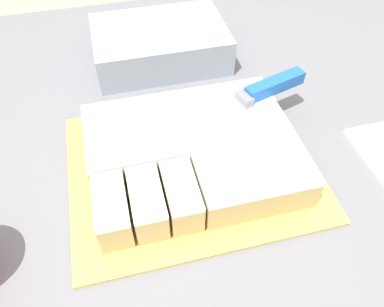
{
  "coord_description": "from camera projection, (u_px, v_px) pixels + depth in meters",
  "views": [
    {
      "loc": [
        -0.14,
        -0.38,
        1.38
      ],
      "look_at": [
        -0.05,
        -0.02,
        0.96
      ],
      "focal_mm": 35.0,
      "sensor_mm": 36.0,
      "label": 1
    }
  ],
  "objects": [
    {
      "name": "knife",
      "position": [
        253.0,
        95.0,
        0.6
      ],
      "size": [
        0.32,
        0.12,
        0.02
      ],
      "rotation": [
        0.0,
        0.0,
        3.43
      ],
      "color": "silver",
      "rests_on": "cake"
    },
    {
      "name": "cake_board",
      "position": [
        192.0,
        167.0,
        0.59
      ],
      "size": [
        0.38,
        0.31,
        0.01
      ],
      "color": "gold",
      "rests_on": "countertop"
    },
    {
      "name": "cake",
      "position": [
        193.0,
        152.0,
        0.57
      ],
      "size": [
        0.31,
        0.24,
        0.06
      ],
      "color": "tan",
      "rests_on": "cake_board"
    },
    {
      "name": "countertop",
      "position": [
        209.0,
        272.0,
        0.96
      ],
      "size": [
        1.4,
        1.1,
        0.93
      ],
      "color": "slate",
      "rests_on": "ground_plane"
    },
    {
      "name": "storage_box",
      "position": [
        160.0,
        44.0,
        0.76
      ],
      "size": [
        0.26,
        0.18,
        0.07
      ],
      "color": "#8C99B2",
      "rests_on": "countertop"
    }
  ]
}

